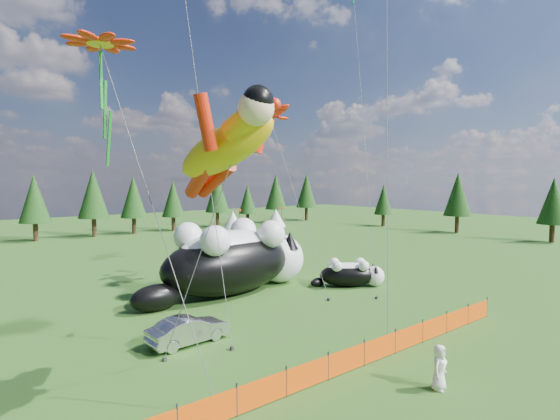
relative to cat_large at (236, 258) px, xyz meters
name	(u,v)px	position (x,y,z in m)	size (l,w,h in m)	color
ground	(296,349)	(-3.25, -9.85, -2.25)	(160.00, 160.00, 0.00)	#0B3209
safety_fence	(347,360)	(-3.25, -12.85, -1.75)	(22.06, 0.06, 1.10)	#262626
tree_line	(60,207)	(-3.25, 35.15, 1.75)	(90.00, 4.00, 8.00)	black
festival_tents	(161,226)	(7.75, 30.15, -0.85)	(50.00, 3.20, 2.80)	white
cat_large	(236,258)	(0.00, 0.00, 0.00)	(13.11, 5.70, 4.74)	black
cat_small	(351,273)	(7.11, -3.64, -1.34)	(4.58, 3.83, 1.91)	black
car	(189,330)	(-6.61, -6.30, -1.63)	(1.32, 3.77, 1.24)	silver
spectator_e	(439,367)	(-1.68, -15.79, -1.44)	(0.79, 0.51, 1.62)	white
superhero_kite	(226,147)	(-7.40, -10.95, 6.29)	(5.75, 6.54, 10.97)	#E9AD0C
gecko_kite	(266,117)	(4.31, 2.42, 9.83)	(4.89, 11.14, 14.30)	red
flower_kite	(100,47)	(-10.11, -6.21, 10.27)	(3.59, 7.99, 14.04)	red
diamond_kite_b	(355,10)	(10.63, -0.51, 18.18)	(5.38, 7.29, 22.86)	#0B8D84
diamond_kite_c	(387,4)	(1.75, -10.55, 13.42)	(2.99, 2.89, 17.49)	#0B5BAA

